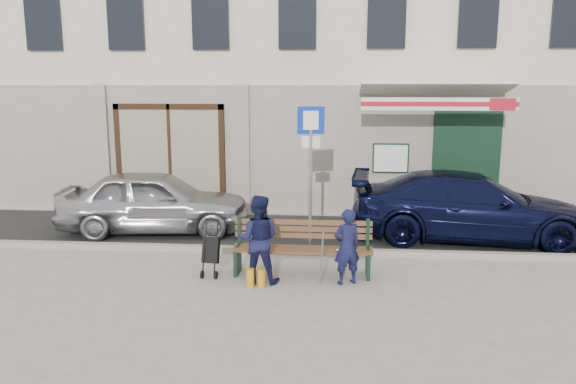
# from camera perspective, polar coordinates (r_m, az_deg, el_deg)

# --- Properties ---
(ground) EXTENTS (80.00, 80.00, 0.00)m
(ground) POSITION_cam_1_polar(r_m,az_deg,el_deg) (9.50, -1.19, -8.95)
(ground) COLOR #9E9991
(ground) RESTS_ON ground
(asphalt_lane) EXTENTS (60.00, 3.20, 0.01)m
(asphalt_lane) POSITION_cam_1_polar(r_m,az_deg,el_deg) (12.45, 0.31, -4.10)
(asphalt_lane) COLOR #282828
(asphalt_lane) RESTS_ON ground
(curb) EXTENTS (60.00, 0.18, 0.12)m
(curb) POSITION_cam_1_polar(r_m,az_deg,el_deg) (10.90, -0.36, -5.99)
(curb) COLOR #9E9384
(curb) RESTS_ON ground
(building) EXTENTS (20.00, 8.27, 10.00)m
(building) POSITION_cam_1_polar(r_m,az_deg,el_deg) (17.45, 1.80, 16.64)
(building) COLOR beige
(building) RESTS_ON ground
(car_silver) EXTENTS (4.25, 2.07, 1.40)m
(car_silver) POSITION_cam_1_polar(r_m,az_deg,el_deg) (12.66, -13.37, -0.92)
(car_silver) COLOR #ABABB0
(car_silver) RESTS_ON ground
(car_navy) EXTENTS (5.04, 2.38, 1.42)m
(car_navy) POSITION_cam_1_polar(r_m,az_deg,el_deg) (12.34, 17.98, -1.41)
(car_navy) COLOR black
(car_navy) RESTS_ON ground
(parking_sign) EXTENTS (0.52, 0.12, 2.81)m
(parking_sign) POSITION_cam_1_polar(r_m,az_deg,el_deg) (10.80, 2.31, 3.83)
(parking_sign) COLOR gray
(parking_sign) RESTS_ON ground
(bench) EXTENTS (2.40, 1.17, 0.98)m
(bench) POSITION_cam_1_polar(r_m,az_deg,el_deg) (9.65, 1.18, -5.78)
(bench) COLOR brown
(bench) RESTS_ON ground
(man) EXTENTS (0.54, 0.46, 1.26)m
(man) POSITION_cam_1_polar(r_m,az_deg,el_deg) (9.21, 6.00, -5.54)
(man) COLOR #131534
(man) RESTS_ON ground
(woman) EXTENTS (0.73, 0.58, 1.46)m
(woman) POSITION_cam_1_polar(r_m,az_deg,el_deg) (9.23, -3.06, -4.80)
(woman) COLOR #131536
(woman) RESTS_ON ground
(stroller) EXTENTS (0.30, 0.41, 0.96)m
(stroller) POSITION_cam_1_polar(r_m,az_deg,el_deg) (9.70, -7.84, -5.98)
(stroller) COLOR black
(stroller) RESTS_ON ground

